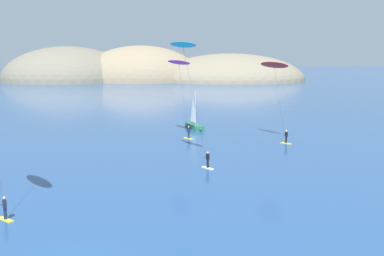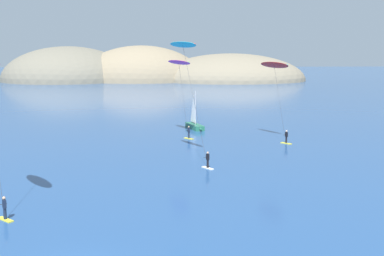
{
  "view_description": "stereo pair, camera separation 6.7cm",
  "coord_description": "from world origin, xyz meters",
  "px_view_note": "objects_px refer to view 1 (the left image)",
  "views": [
    {
      "loc": [
        4.87,
        -24.11,
        11.8
      ],
      "look_at": [
        8.2,
        26.16,
        3.52
      ],
      "focal_mm": 45.0,
      "sensor_mm": 36.0,
      "label": 1
    },
    {
      "loc": [
        4.94,
        -24.12,
        11.8
      ],
      "look_at": [
        8.2,
        26.16,
        3.52
      ],
      "focal_mm": 45.0,
      "sensor_mm": 36.0,
      "label": 2
    }
  ],
  "objects_px": {
    "kitesurfer_magenta": "(179,68)",
    "kitesurfer_cyan": "(185,56)",
    "kitesurfer_red": "(275,71)",
    "sailboat_near": "(195,125)"
  },
  "relations": [
    {
      "from": "kitesurfer_red",
      "to": "kitesurfer_cyan",
      "type": "bearing_deg",
      "value": -139.35
    },
    {
      "from": "kitesurfer_cyan",
      "to": "kitesurfer_red",
      "type": "distance_m",
      "value": 16.02
    },
    {
      "from": "kitesurfer_red",
      "to": "kitesurfer_magenta",
      "type": "distance_m",
      "value": 12.74
    },
    {
      "from": "sailboat_near",
      "to": "kitesurfer_red",
      "type": "distance_m",
      "value": 16.01
    },
    {
      "from": "kitesurfer_magenta",
      "to": "kitesurfer_cyan",
      "type": "bearing_deg",
      "value": -89.96
    },
    {
      "from": "kitesurfer_cyan",
      "to": "sailboat_near",
      "type": "bearing_deg",
      "value": 82.81
    },
    {
      "from": "kitesurfer_cyan",
      "to": "kitesurfer_magenta",
      "type": "xyz_separation_m",
      "value": [
        -0.01,
        14.44,
        -1.82
      ]
    },
    {
      "from": "sailboat_near",
      "to": "kitesurfer_red",
      "type": "height_order",
      "value": "kitesurfer_red"
    },
    {
      "from": "kitesurfer_magenta",
      "to": "kitesurfer_red",
      "type": "bearing_deg",
      "value": -18.76
    },
    {
      "from": "sailboat_near",
      "to": "kitesurfer_red",
      "type": "bearing_deg",
      "value": -45.86
    }
  ]
}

